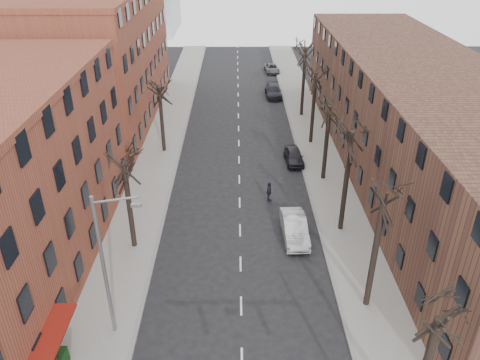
{
  "coord_description": "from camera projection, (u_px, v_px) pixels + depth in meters",
  "views": [
    {
      "loc": [
        -0.24,
        -9.2,
        20.44
      ],
      "look_at": [
        0.0,
        20.64,
        4.0
      ],
      "focal_mm": 35.0,
      "sensor_mm": 36.0,
      "label": 1
    }
  ],
  "objects": [
    {
      "name": "sidewalk_left",
      "position": [
        162.0,
        147.0,
        48.49
      ],
      "size": [
        4.0,
        90.0,
        0.15
      ],
      "primitive_type": "cube",
      "color": "gray",
      "rests_on": "ground"
    },
    {
      "name": "sidewalk_right",
      "position": [
        316.0,
        146.0,
        48.6
      ],
      "size": [
        4.0,
        90.0,
        0.15
      ],
      "primitive_type": "cube",
      "color": "gray",
      "rests_on": "ground"
    },
    {
      "name": "building_left_far",
      "position": [
        97.0,
        58.0,
        52.97
      ],
      "size": [
        12.0,
        28.0,
        14.0
      ],
      "primitive_type": "cube",
      "color": "brown",
      "rests_on": "ground"
    },
    {
      "name": "building_right",
      "position": [
        417.0,
        119.0,
        41.9
      ],
      "size": [
        12.0,
        50.0,
        10.0
      ],
      "primitive_type": "cube",
      "color": "#533526",
      "rests_on": "ground"
    },
    {
      "name": "tree_right_b",
      "position": [
        366.0,
        305.0,
        28.49
      ],
      "size": [
        5.2,
        5.2,
        10.8
      ],
      "primitive_type": null,
      "color": "black",
      "rests_on": "ground"
    },
    {
      "name": "tree_right_c",
      "position": [
        340.0,
        230.0,
        35.5
      ],
      "size": [
        5.2,
        5.2,
        11.6
      ],
      "primitive_type": null,
      "color": "black",
      "rests_on": "ground"
    },
    {
      "name": "tree_right_d",
      "position": [
        323.0,
        179.0,
        42.51
      ],
      "size": [
        5.2,
        5.2,
        10.0
      ],
      "primitive_type": null,
      "color": "black",
      "rests_on": "ground"
    },
    {
      "name": "tree_right_e",
      "position": [
        310.0,
        143.0,
        49.51
      ],
      "size": [
        5.2,
        5.2,
        10.8
      ],
      "primitive_type": null,
      "color": "black",
      "rests_on": "ground"
    },
    {
      "name": "tree_right_f",
      "position": [
        301.0,
        116.0,
        56.52
      ],
      "size": [
        5.2,
        5.2,
        11.6
      ],
      "primitive_type": null,
      "color": "black",
      "rests_on": "ground"
    },
    {
      "name": "tree_left_a",
      "position": [
        135.0,
        247.0,
        33.64
      ],
      "size": [
        5.2,
        5.2,
        9.5
      ],
      "primitive_type": null,
      "color": "black",
      "rests_on": "ground"
    },
    {
      "name": "tree_left_b",
      "position": [
        164.0,
        151.0,
        47.65
      ],
      "size": [
        5.2,
        5.2,
        9.5
      ],
      "primitive_type": null,
      "color": "black",
      "rests_on": "ground"
    },
    {
      "name": "streetlight",
      "position": [
        106.0,
        262.0,
        24.22
      ],
      "size": [
        2.45,
        0.22,
        9.03
      ],
      "color": "slate",
      "rests_on": "ground"
    },
    {
      "name": "silver_sedan",
      "position": [
        295.0,
        228.0,
        34.3
      ],
      "size": [
        1.85,
        4.89,
        1.59
      ],
      "primitive_type": "imported",
      "rotation": [
        0.0,
        0.0,
        0.03
      ],
      "color": "#AAACB1",
      "rests_on": "ground"
    },
    {
      "name": "parked_car_near",
      "position": [
        294.0,
        156.0,
        45.14
      ],
      "size": [
        1.83,
        4.15,
        1.39
      ],
      "primitive_type": "imported",
      "rotation": [
        0.0,
        0.0,
        0.05
      ],
      "color": "black",
      "rests_on": "ground"
    },
    {
      "name": "parked_car_mid",
      "position": [
        273.0,
        91.0,
        62.43
      ],
      "size": [
        2.17,
        5.08,
        1.46
      ],
      "primitive_type": "imported",
      "rotation": [
        0.0,
        0.0,
        0.03
      ],
      "color": "black",
      "rests_on": "ground"
    },
    {
      "name": "parked_car_far",
      "position": [
        272.0,
        68.0,
        72.62
      ],
      "size": [
        2.39,
        4.5,
        1.21
      ],
      "primitive_type": "imported",
      "rotation": [
        0.0,
        0.0,
        0.09
      ],
      "color": "#53555A",
      "rests_on": "ground"
    },
    {
      "name": "pedestrian_crossing",
      "position": [
        269.0,
        192.0,
        38.68
      ],
      "size": [
        0.71,
        1.13,
        1.8
      ],
      "primitive_type": "imported",
      "rotation": [
        0.0,
        0.0,
        1.29
      ],
      "color": "black",
      "rests_on": "ground"
    }
  ]
}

